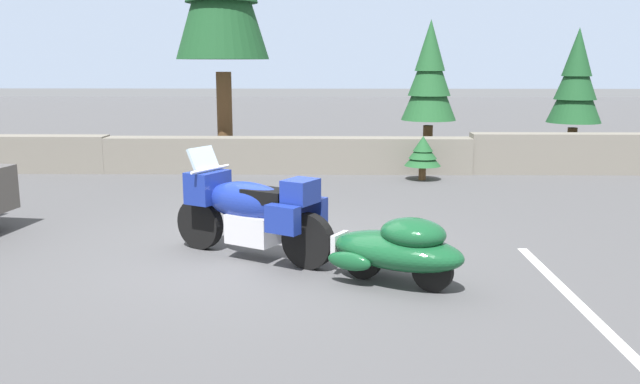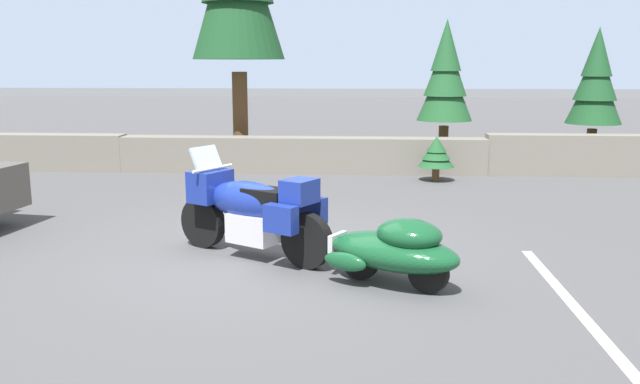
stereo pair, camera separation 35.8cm
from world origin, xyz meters
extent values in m
plane|color=#4C4C4F|center=(0.00, 0.00, 0.00)|extent=(80.00, 80.00, 0.00)
cube|color=slate|center=(0.00, 6.35, 0.39)|extent=(8.00, 0.58, 0.78)
cube|color=#8C9EB7|center=(0.00, 96.31, 8.00)|extent=(240.00, 80.00, 16.00)
cylinder|color=black|center=(-0.73, 0.25, 0.33)|extent=(0.64, 0.45, 0.66)
cylinder|color=black|center=(0.70, -0.57, 0.33)|extent=(0.64, 0.45, 0.66)
cube|color=silver|center=(0.02, -0.18, 0.38)|extent=(0.74, 0.68, 0.36)
ellipsoid|color=navy|center=(-0.06, -0.13, 0.71)|extent=(1.26, 0.98, 0.48)
cube|color=navy|center=(-0.60, 0.18, 0.83)|extent=(0.57, 0.63, 0.40)
cube|color=#9EB7C6|center=(-0.65, 0.20, 1.16)|extent=(0.38, 0.48, 0.34)
cube|color=black|center=(0.20, -0.28, 0.81)|extent=(0.66, 0.59, 0.16)
cube|color=navy|center=(0.61, -0.52, 0.91)|extent=(0.48, 0.51, 0.28)
cube|color=navy|center=(0.42, -0.76, 0.63)|extent=(0.43, 0.34, 0.32)
cube|color=navy|center=(0.72, -0.24, 0.63)|extent=(0.43, 0.34, 0.32)
cylinder|color=silver|center=(-0.56, 0.15, 1.06)|extent=(0.38, 0.63, 0.04)
cylinder|color=silver|center=(-0.69, 0.23, 0.58)|extent=(0.25, 0.19, 0.54)
cylinder|color=black|center=(1.32, -0.93, 0.22)|extent=(0.43, 0.31, 0.44)
cylinder|color=black|center=(2.04, -1.34, 0.22)|extent=(0.43, 0.31, 0.44)
ellipsoid|color=#144C28|center=(1.68, -1.14, 0.38)|extent=(1.64, 1.34, 0.40)
ellipsoid|color=#144C28|center=(1.84, -1.23, 0.60)|extent=(0.90, 0.84, 0.32)
cube|color=silver|center=(1.06, -0.78, 0.36)|extent=(0.21, 0.31, 0.24)
ellipsoid|color=#144C28|center=(1.16, -1.21, 0.28)|extent=(0.52, 0.38, 0.20)
ellipsoid|color=#144C28|center=(1.48, -0.66, 0.28)|extent=(0.52, 0.38, 0.20)
cylinder|color=silver|center=(0.73, -0.59, 0.27)|extent=(0.63, 0.39, 0.05)
cylinder|color=brown|center=(-1.54, 7.36, 1.09)|extent=(0.35, 0.35, 2.18)
cylinder|color=brown|center=(3.18, 7.24, 0.48)|extent=(0.22, 0.22, 0.97)
cone|color=#1E5128|center=(3.18, 7.24, 1.86)|extent=(1.25, 1.25, 1.53)
cone|color=#1E5128|center=(3.18, 7.24, 2.31)|extent=(0.97, 0.97, 1.34)
cone|color=#1E5128|center=(3.18, 7.24, 2.77)|extent=(0.69, 0.69, 1.14)
cylinder|color=brown|center=(6.52, 7.29, 0.46)|extent=(0.22, 0.22, 0.92)
cone|color=#194723|center=(6.52, 7.29, 1.76)|extent=(1.21, 1.21, 1.45)
cone|color=#194723|center=(6.52, 7.29, 2.19)|extent=(0.94, 0.94, 1.26)
cone|color=#194723|center=(6.52, 7.29, 2.63)|extent=(0.67, 0.67, 1.08)
cylinder|color=brown|center=(2.83, 5.47, 0.13)|extent=(0.15, 0.15, 0.26)
cone|color=#1E5128|center=(2.83, 5.47, 0.51)|extent=(0.75, 0.75, 0.42)
cone|color=#1E5128|center=(2.83, 5.47, 0.63)|extent=(0.58, 0.58, 0.36)
cone|color=#1E5128|center=(2.83, 5.47, 0.76)|extent=(0.41, 0.41, 0.31)
cube|color=silver|center=(3.45, -1.50, 0.00)|extent=(0.12, 3.60, 0.01)
camera|label=1|loc=(0.98, -8.02, 2.36)|focal=37.06mm
camera|label=2|loc=(1.34, -8.00, 2.36)|focal=37.06mm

